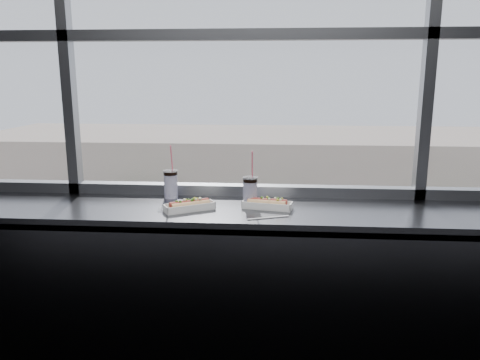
# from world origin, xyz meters

# --- Properties ---
(wall_back_lower) EXTENTS (6.00, 0.00, 6.00)m
(wall_back_lower) POSITION_xyz_m (0.00, 1.50, 0.55)
(wall_back_lower) COLOR black
(wall_back_lower) RESTS_ON ground
(counter) EXTENTS (6.00, 0.55, 0.06)m
(counter) POSITION_xyz_m (0.00, 1.23, 1.07)
(counter) COLOR slate
(counter) RESTS_ON ground
(counter_fascia) EXTENTS (6.00, 0.04, 1.04)m
(counter_fascia) POSITION_xyz_m (0.00, 0.97, 0.55)
(counter_fascia) COLOR slate
(counter_fascia) RESTS_ON ground
(hotdog_tray_left) EXTENTS (0.27, 0.20, 0.06)m
(hotdog_tray_left) POSITION_xyz_m (-0.25, 1.16, 1.13)
(hotdog_tray_left) COLOR white
(hotdog_tray_left) RESTS_ON counter
(hotdog_tray_right) EXTENTS (0.27, 0.13, 0.06)m
(hotdog_tray_right) POSITION_xyz_m (0.15, 1.22, 1.13)
(hotdog_tray_right) COLOR white
(hotdog_tray_right) RESTS_ON counter
(soda_cup_left) EXTENTS (0.08, 0.08, 0.31)m
(soda_cup_left) POSITION_xyz_m (-0.40, 1.40, 1.19)
(soda_cup_left) COLOR white
(soda_cup_left) RESTS_ON counter
(soda_cup_right) EXTENTS (0.08, 0.08, 0.30)m
(soda_cup_right) POSITION_xyz_m (0.06, 1.27, 1.19)
(soda_cup_right) COLOR white
(soda_cup_right) RESTS_ON counter
(loose_straw) EXTENTS (0.20, 0.08, 0.01)m
(loose_straw) POSITION_xyz_m (0.16, 1.04, 1.10)
(loose_straw) COLOR white
(loose_straw) RESTS_ON counter
(wrapper) EXTENTS (0.10, 0.07, 0.02)m
(wrapper) POSITION_xyz_m (-0.37, 1.15, 1.11)
(wrapper) COLOR silver
(wrapper) RESTS_ON counter
(plaza_ground) EXTENTS (120.00, 120.00, 0.00)m
(plaza_ground) POSITION_xyz_m (0.00, 45.00, -11.00)
(plaza_ground) COLOR #A79E91
(plaza_ground) RESTS_ON ground
(street_asphalt) EXTENTS (80.00, 10.00, 0.06)m
(street_asphalt) POSITION_xyz_m (0.00, 21.50, -10.97)
(street_asphalt) COLOR black
(street_asphalt) RESTS_ON plaza_ground
(far_sidewalk) EXTENTS (80.00, 6.00, 0.04)m
(far_sidewalk) POSITION_xyz_m (0.00, 29.50, -10.98)
(far_sidewalk) COLOR #A79E91
(far_sidewalk) RESTS_ON plaza_ground
(far_building) EXTENTS (50.00, 14.00, 8.00)m
(far_building) POSITION_xyz_m (0.00, 39.50, -7.00)
(far_building) COLOR #C0AD9D
(far_building) RESTS_ON plaza_ground
(car_far_a) EXTENTS (3.39, 6.57, 2.10)m
(car_far_a) POSITION_xyz_m (-11.50, 25.50, -9.89)
(car_far_a) COLOR #373434
(car_far_a) RESTS_ON street_asphalt
(car_near_b) EXTENTS (2.70, 6.45, 2.15)m
(car_near_b) POSITION_xyz_m (-5.14, 17.50, -9.87)
(car_near_b) COLOR #393939
(car_near_b) RESTS_ON street_asphalt
(car_near_d) EXTENTS (3.05, 6.28, 2.03)m
(car_near_d) POSITION_xyz_m (6.08, 17.50, -9.93)
(car_near_d) COLOR white
(car_near_d) RESTS_ON street_asphalt
(car_far_b) EXTENTS (3.16, 6.89, 2.25)m
(car_far_b) POSITION_xyz_m (0.52, 25.50, -9.81)
(car_far_b) COLOR brown
(car_far_b) RESTS_ON street_asphalt
(car_near_c) EXTENTS (3.33, 6.55, 2.10)m
(car_near_c) POSITION_xyz_m (1.64, 17.50, -9.89)
(car_near_c) COLOR #A22D4D
(car_near_c) RESTS_ON street_asphalt
(pedestrian_d) EXTENTS (0.72, 0.97, 2.17)m
(pedestrian_d) POSITION_xyz_m (10.95, 28.59, -9.87)
(pedestrian_d) COLOR #66605B
(pedestrian_d) RESTS_ON far_sidewalk
(pedestrian_c) EXTENTS (0.65, 0.86, 1.94)m
(pedestrian_c) POSITION_xyz_m (3.94, 29.93, -9.99)
(pedestrian_c) COLOR #66605B
(pedestrian_c) RESTS_ON far_sidewalk
(pedestrian_a) EXTENTS (0.74, 0.99, 2.22)m
(pedestrian_a) POSITION_xyz_m (-7.86, 28.68, -9.85)
(pedestrian_a) COLOR #66605B
(pedestrian_a) RESTS_ON far_sidewalk
(tree_left) EXTENTS (3.48, 3.48, 5.43)m
(tree_left) POSITION_xyz_m (-9.59, 29.50, -7.32)
(tree_left) COLOR #47382B
(tree_left) RESTS_ON far_sidewalk
(tree_center) EXTENTS (2.91, 2.91, 4.54)m
(tree_center) POSITION_xyz_m (0.36, 29.50, -7.92)
(tree_center) COLOR #47382B
(tree_center) RESTS_ON far_sidewalk
(tree_right) EXTENTS (3.20, 3.20, 5.01)m
(tree_right) POSITION_xyz_m (12.06, 29.50, -7.61)
(tree_right) COLOR #47382B
(tree_right) RESTS_ON far_sidewalk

